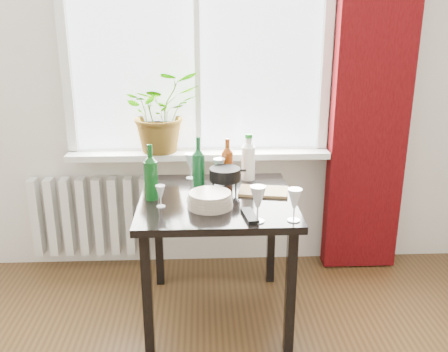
{
  "coord_description": "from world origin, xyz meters",
  "views": [
    {
      "loc": [
        0.02,
        -1.04,
        1.72
      ],
      "look_at": [
        0.14,
        1.55,
        0.87
      ],
      "focal_mm": 40.0,
      "sensor_mm": 36.0,
      "label": 1
    }
  ],
  "objects_px": {
    "table": "(217,213)",
    "fondue_pot": "(225,180)",
    "plate_stack": "(210,200)",
    "tv_remote": "(250,216)",
    "radiator": "(91,216)",
    "wineglass_back_center": "(219,172)",
    "wineglass_far_right": "(294,205)",
    "wineglass_front_left": "(161,196)",
    "wineglass_front_right": "(258,204)",
    "potted_plant": "(161,111)",
    "cleaning_bottle": "(248,157)",
    "cutting_board": "(264,191)",
    "wine_bottle_right": "(198,163)",
    "wineglass_back_left": "(191,166)",
    "wine_bottle_left": "(151,172)",
    "bottle_amber": "(227,160)"
  },
  "relations": [
    {
      "from": "bottle_amber",
      "to": "fondue_pot",
      "type": "height_order",
      "value": "bottle_amber"
    },
    {
      "from": "cutting_board",
      "to": "wineglass_front_right",
      "type": "bearing_deg",
      "value": -101.08
    },
    {
      "from": "cleaning_bottle",
      "to": "wineglass_back_center",
      "type": "distance_m",
      "value": 0.22
    },
    {
      "from": "wine_bottle_left",
      "to": "wineglass_back_left",
      "type": "relative_size",
      "value": 1.92
    },
    {
      "from": "wine_bottle_left",
      "to": "wine_bottle_right",
      "type": "relative_size",
      "value": 1.02
    },
    {
      "from": "wine_bottle_left",
      "to": "wine_bottle_right",
      "type": "bearing_deg",
      "value": 33.6
    },
    {
      "from": "wineglass_front_left",
      "to": "cutting_board",
      "type": "bearing_deg",
      "value": 19.19
    },
    {
      "from": "wineglass_front_left",
      "to": "plate_stack",
      "type": "xyz_separation_m",
      "value": [
        0.26,
        -0.01,
        -0.02
      ]
    },
    {
      "from": "wineglass_far_right",
      "to": "tv_remote",
      "type": "relative_size",
      "value": 0.93
    },
    {
      "from": "cutting_board",
      "to": "wineglass_back_left",
      "type": "bearing_deg",
      "value": 146.92
    },
    {
      "from": "radiator",
      "to": "wineglass_back_center",
      "type": "xyz_separation_m",
      "value": [
        0.87,
        -0.42,
        0.44
      ]
    },
    {
      "from": "wineglass_far_right",
      "to": "plate_stack",
      "type": "distance_m",
      "value": 0.46
    },
    {
      "from": "wineglass_front_right",
      "to": "tv_remote",
      "type": "height_order",
      "value": "wineglass_front_right"
    },
    {
      "from": "potted_plant",
      "to": "tv_remote",
      "type": "height_order",
      "value": "potted_plant"
    },
    {
      "from": "wine_bottle_right",
      "to": "wineglass_front_right",
      "type": "distance_m",
      "value": 0.59
    },
    {
      "from": "fondue_pot",
      "to": "cutting_board",
      "type": "bearing_deg",
      "value": 0.79
    },
    {
      "from": "wine_bottle_left",
      "to": "wineglass_back_center",
      "type": "height_order",
      "value": "wine_bottle_left"
    },
    {
      "from": "wine_bottle_left",
      "to": "wineglass_back_center",
      "type": "relative_size",
      "value": 1.86
    },
    {
      "from": "wine_bottle_right",
      "to": "tv_remote",
      "type": "relative_size",
      "value": 1.66
    },
    {
      "from": "bottle_amber",
      "to": "tv_remote",
      "type": "relative_size",
      "value": 1.5
    },
    {
      "from": "plate_stack",
      "to": "tv_remote",
      "type": "height_order",
      "value": "plate_stack"
    },
    {
      "from": "wineglass_front_right",
      "to": "wineglass_front_left",
      "type": "height_order",
      "value": "wineglass_front_right"
    },
    {
      "from": "plate_stack",
      "to": "fondue_pot",
      "type": "distance_m",
      "value": 0.26
    },
    {
      "from": "wineglass_far_right",
      "to": "plate_stack",
      "type": "xyz_separation_m",
      "value": [
        -0.41,
        0.2,
        -0.05
      ]
    },
    {
      "from": "potted_plant",
      "to": "cleaning_bottle",
      "type": "relative_size",
      "value": 1.84
    },
    {
      "from": "wineglass_back_left",
      "to": "plate_stack",
      "type": "distance_m",
      "value": 0.49
    },
    {
      "from": "wine_bottle_right",
      "to": "wineglass_back_left",
      "type": "bearing_deg",
      "value": 105.43
    },
    {
      "from": "table",
      "to": "fondue_pot",
      "type": "relative_size",
      "value": 4.16
    },
    {
      "from": "wine_bottle_right",
      "to": "bottle_amber",
      "type": "xyz_separation_m",
      "value": [
        0.17,
        0.1,
        -0.01
      ]
    },
    {
      "from": "table",
      "to": "wineglass_front_right",
      "type": "bearing_deg",
      "value": -61.31
    },
    {
      "from": "wine_bottle_left",
      "to": "fondue_pot",
      "type": "distance_m",
      "value": 0.43
    },
    {
      "from": "potted_plant",
      "to": "tv_remote",
      "type": "distance_m",
      "value": 1.09
    },
    {
      "from": "radiator",
      "to": "cleaning_bottle",
      "type": "bearing_deg",
      "value": -16.76
    },
    {
      "from": "radiator",
      "to": "wineglass_far_right",
      "type": "distance_m",
      "value": 1.62
    },
    {
      "from": "radiator",
      "to": "wineglass_front_left",
      "type": "height_order",
      "value": "wineglass_front_left"
    },
    {
      "from": "wineglass_front_left",
      "to": "cutting_board",
      "type": "distance_m",
      "value": 0.61
    },
    {
      "from": "potted_plant",
      "to": "cleaning_bottle",
      "type": "distance_m",
      "value": 0.66
    },
    {
      "from": "table",
      "to": "fondue_pot",
      "type": "distance_m",
      "value": 0.2
    },
    {
      "from": "wineglass_front_right",
      "to": "wineglass_front_left",
      "type": "xyz_separation_m",
      "value": [
        -0.49,
        0.22,
        -0.03
      ]
    },
    {
      "from": "wineglass_far_right",
      "to": "fondue_pot",
      "type": "height_order",
      "value": "wineglass_far_right"
    },
    {
      "from": "wine_bottle_right",
      "to": "wineglass_back_left",
      "type": "height_order",
      "value": "wine_bottle_right"
    },
    {
      "from": "cleaning_bottle",
      "to": "fondue_pot",
      "type": "height_order",
      "value": "cleaning_bottle"
    },
    {
      "from": "radiator",
      "to": "plate_stack",
      "type": "height_order",
      "value": "plate_stack"
    },
    {
      "from": "wineglass_front_left",
      "to": "tv_remote",
      "type": "xyz_separation_m",
      "value": [
        0.45,
        -0.16,
        -0.05
      ]
    },
    {
      "from": "wine_bottle_left",
      "to": "cutting_board",
      "type": "bearing_deg",
      "value": 6.91
    },
    {
      "from": "wine_bottle_right",
      "to": "cutting_board",
      "type": "height_order",
      "value": "wine_bottle_right"
    },
    {
      "from": "bottle_amber",
      "to": "cleaning_bottle",
      "type": "xyz_separation_m",
      "value": [
        0.13,
        0.05,
        0.01
      ]
    },
    {
      "from": "cleaning_bottle",
      "to": "wine_bottle_right",
      "type": "bearing_deg",
      "value": -153.92
    },
    {
      "from": "potted_plant",
      "to": "cutting_board",
      "type": "bearing_deg",
      "value": -41.71
    },
    {
      "from": "wineglass_front_right",
      "to": "plate_stack",
      "type": "relative_size",
      "value": 0.77
    }
  ]
}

